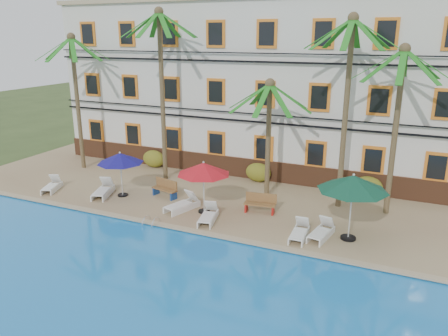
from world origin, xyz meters
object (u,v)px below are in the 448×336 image
at_px(umbrella_red, 204,169).
at_px(lounger_b, 103,190).
at_px(palm_b, 161,75).
at_px(palm_d, 347,89).
at_px(bench_right, 260,203).
at_px(lounger_a, 52,186).
at_px(lounger_d, 208,215).
at_px(bench_left, 166,188).
at_px(palm_c, 269,121).
at_px(lounger_f, 321,232).
at_px(palm_a, 76,84).
at_px(umbrella_blue, 120,158).
at_px(lounger_e, 300,232).
at_px(umbrella_green, 353,183).
at_px(pool_ladder, 151,224).
at_px(palm_e, 398,108).
at_px(lounger_c, 183,204).

height_order(umbrella_red, lounger_b, umbrella_red).
xyz_separation_m(palm_b, umbrella_red, (4.38, -3.66, -3.86)).
xyz_separation_m(palm_b, palm_d, (10.11, -0.24, -0.26)).
bearing_deg(lounger_b, palm_b, 68.37).
height_order(palm_b, umbrella_red, palm_b).
bearing_deg(bench_right, lounger_a, -171.49).
height_order(lounger_d, bench_left, bench_left).
relative_size(palm_c, palm_d, 0.67).
height_order(lounger_d, lounger_f, lounger_d).
distance_m(palm_a, umbrella_blue, 7.07).
bearing_deg(lounger_e, lounger_f, 26.27).
height_order(palm_b, lounger_d, palm_b).
relative_size(palm_b, lounger_a, 5.46).
distance_m(umbrella_red, lounger_e, 5.32).
distance_m(palm_b, umbrella_green, 12.31).
distance_m(palm_d, umbrella_red, 7.59).
relative_size(lounger_d, pool_ladder, 2.49).
relative_size(palm_b, umbrella_blue, 3.99).
bearing_deg(lounger_d, lounger_a, 178.60).
bearing_deg(palm_d, bench_right, -144.57).
distance_m(lounger_b, bench_left, 3.34).
distance_m(bench_left, bench_right, 5.22).
relative_size(palm_d, umbrella_red, 3.59).
distance_m(lounger_b, bench_right, 8.42).
height_order(umbrella_green, lounger_a, umbrella_green).
distance_m(palm_e, lounger_a, 18.08).
xyz_separation_m(palm_e, umbrella_blue, (-12.92, -3.21, -2.98)).
relative_size(umbrella_blue, umbrella_green, 0.84).
bearing_deg(lounger_a, lounger_b, 9.01).
distance_m(umbrella_blue, pool_ladder, 4.68).
bearing_deg(umbrella_red, lounger_c, -171.22).
bearing_deg(lounger_e, pool_ladder, -168.01).
relative_size(palm_a, palm_b, 0.86).
distance_m(umbrella_green, lounger_b, 12.84).
distance_m(palm_d, lounger_a, 16.22).
relative_size(palm_b, lounger_b, 4.76).
bearing_deg(umbrella_green, lounger_f, -163.33).
relative_size(umbrella_blue, lounger_f, 1.33).
bearing_deg(palm_b, lounger_d, -42.05).
relative_size(palm_b, umbrella_red, 3.78).
xyz_separation_m(palm_e, umbrella_red, (-7.98, -3.46, -2.86)).
relative_size(umbrella_green, pool_ladder, 3.86).
height_order(palm_e, bench_right, palm_e).
height_order(lounger_a, lounger_e, lounger_e).
relative_size(palm_a, umbrella_red, 3.26).
bearing_deg(palm_b, lounger_f, -22.23).
bearing_deg(lounger_f, lounger_a, -179.35).
xyz_separation_m(umbrella_green, lounger_c, (-7.86, -0.02, -2.17)).
distance_m(umbrella_blue, lounger_b, 2.04).
relative_size(umbrella_green, lounger_a, 1.64).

